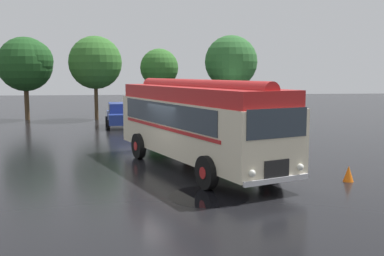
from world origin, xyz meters
name	(u,v)px	position (x,y,z in m)	size (l,w,h in m)	color
ground_plane	(175,168)	(0.00, 0.00, 0.00)	(120.00, 120.00, 0.00)	black
vintage_bus	(196,120)	(0.83, 0.01, 1.89)	(6.03, 10.27, 3.49)	beige
car_near_left	(120,115)	(-2.83, 13.98, 0.85)	(2.31, 4.36, 1.66)	navy
car_mid_left	(161,114)	(0.02, 14.41, 0.85)	(2.17, 4.30, 1.66)	#144C28
car_mid_right	(200,113)	(2.82, 14.72, 0.85)	(2.12, 4.28, 1.66)	black
box_van	(237,106)	(5.54, 14.59, 1.36)	(2.43, 5.81, 2.50)	silver
tree_far_left	(27,63)	(-10.26, 19.38, 4.49)	(4.34, 4.26, 6.55)	#4C3823
tree_left_of_centre	(96,62)	(-4.91, 19.30, 4.62)	(4.20, 4.20, 6.65)	#4C3823
tree_centre	(160,67)	(0.22, 20.62, 4.24)	(3.19, 3.19, 5.75)	#4C3823
tree_right_of_centre	(231,62)	(6.02, 19.57, 4.65)	(4.36, 4.36, 6.82)	#4C3823
traffic_cone	(348,174)	(5.81, -2.83, 0.28)	(0.36, 0.36, 0.55)	orange
puddle_patch	(209,196)	(0.72, -4.19, 0.00)	(2.47, 2.47, 0.01)	black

